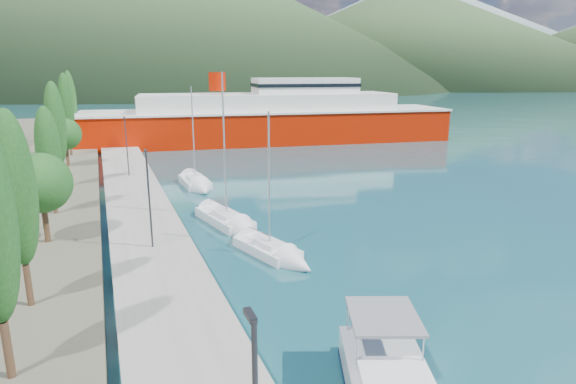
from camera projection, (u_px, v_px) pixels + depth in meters
name	position (u px, v px, depth m)	size (l,w,h in m)	color
ground	(144.00, 114.00, 128.85)	(1400.00, 1400.00, 0.00)	#195059
quay	(138.00, 205.00, 40.72)	(5.00, 88.00, 0.80)	gray
hills_far	(216.00, 17.00, 608.99)	(1480.00, 900.00, 180.00)	gray
hills_near	(238.00, 21.00, 379.33)	(1010.00, 520.00, 115.00)	#334E2B
tree_row	(55.00, 137.00, 42.23)	(3.80, 63.61, 10.73)	#47301E
lamp_posts	(148.00, 194.00, 29.43)	(0.15, 44.35, 6.06)	#2D2D33
sailboat_near	(283.00, 257.00, 29.68)	(3.96, 7.17, 9.87)	silver
sailboat_mid	(237.00, 226.00, 35.40)	(3.95, 8.77, 12.23)	silver
sailboat_far	(199.00, 186.00, 47.57)	(2.60, 7.46, 10.86)	silver
ferry	(270.00, 120.00, 78.64)	(60.38, 20.50, 11.76)	#AA1501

